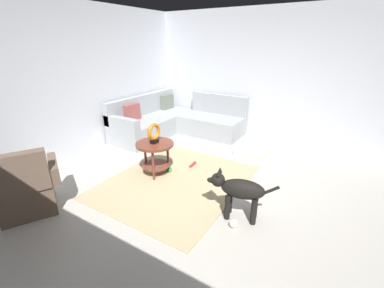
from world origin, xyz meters
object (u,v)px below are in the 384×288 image
object	(u,v)px
dog	(239,190)
sectional_couch	(175,122)
armchair	(26,190)
side_table	(155,150)
torus_sculpture	(154,133)
dog_toy_bone	(170,169)
dog_bed_mat	(255,149)
dog_toy_rope	(193,165)
dog_toy_ball	(234,224)

from	to	relation	value
dog	sectional_couch	bearing A→B (deg)	35.47
armchair	side_table	xyz separation A→B (m)	(1.65, -0.71, 0.09)
torus_sculpture	dog_toy_bone	world-z (taller)	torus_sculpture
sectional_couch	side_table	distance (m)	2.00
torus_sculpture	dog_toy_bone	xyz separation A→B (m)	(0.19, -0.14, -0.68)
armchair	dog	distance (m)	2.62
armchair	dog_bed_mat	distance (m)	3.87
sectional_couch	dog_toy_rope	xyz separation A→B (m)	(-1.24, -1.25, -0.26)
armchair	dog_toy_ball	bearing A→B (deg)	-37.11
armchair	torus_sculpture	xyz separation A→B (m)	(1.65, -0.71, 0.39)
sectional_couch	dog_toy_ball	world-z (taller)	sectional_couch
dog_bed_mat	dog_toy_rope	world-z (taller)	dog_bed_mat
sectional_couch	dog_bed_mat	size ratio (longest dim) A/B	2.81
torus_sculpture	dog_toy_ball	world-z (taller)	torus_sculpture
side_table	dog_toy_ball	world-z (taller)	side_table
dog_toy_rope	dog_toy_ball	bearing A→B (deg)	-131.61
sectional_couch	torus_sculpture	world-z (taller)	sectional_couch
dog_toy_rope	torus_sculpture	bearing A→B (deg)	146.51
side_table	dog_bed_mat	bearing A→B (deg)	-30.61
armchair	dog_toy_ball	size ratio (longest dim) A/B	9.90
dog_bed_mat	dog_toy_rope	size ratio (longest dim) A/B	4.07
torus_sculpture	dog_toy_ball	xyz separation A→B (m)	(-0.56, -1.61, -0.66)
dog_bed_mat	dog_toy_ball	distance (m)	2.41
dog_bed_mat	torus_sculpture	bearing A→B (deg)	149.39
dog_bed_mat	armchair	bearing A→B (deg)	152.82
armchair	dog_toy_bone	xyz separation A→B (m)	(1.84, -0.85, -0.29)
side_table	dog_toy_bone	world-z (taller)	side_table
sectional_couch	torus_sculpture	size ratio (longest dim) A/B	6.90
sectional_couch	dog_toy_bone	distance (m)	1.92
sectional_couch	torus_sculpture	distance (m)	2.04
dog	dog_toy_ball	world-z (taller)	dog
dog	dog_toy_ball	distance (m)	0.39
dog	dog_bed_mat	bearing A→B (deg)	0.13
sectional_couch	side_table	size ratio (longest dim) A/B	3.75
dog	dog_toy_ball	xyz separation A→B (m)	(-0.20, -0.04, -0.33)
dog	dog_toy_bone	size ratio (longest dim) A/B	4.64
dog_bed_mat	dog	distance (m)	2.22
sectional_couch	dog_bed_mat	distance (m)	1.96
dog_toy_rope	dog_toy_bone	world-z (taller)	dog_toy_bone
armchair	dog	world-z (taller)	armchair
side_table	torus_sculpture	xyz separation A→B (m)	(0.00, 0.00, 0.29)
dog_toy_ball	torus_sculpture	bearing A→B (deg)	70.94
sectional_couch	dog	bearing A→B (deg)	-131.10
side_table	dog_bed_mat	distance (m)	2.11
armchair	dog_bed_mat	world-z (taller)	armchair
dog_toy_ball	dog_toy_bone	bearing A→B (deg)	63.11
dog	dog_toy_rope	xyz separation A→B (m)	(0.91, 1.21, -0.35)
armchair	dog_bed_mat	size ratio (longest dim) A/B	1.23
sectional_couch	dog_bed_mat	world-z (taller)	sectional_couch
dog_toy_ball	dog_bed_mat	bearing A→B (deg)	13.38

